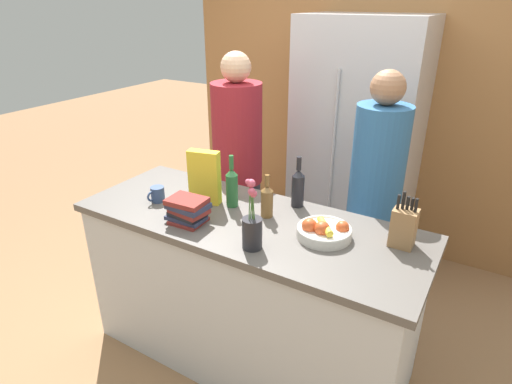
# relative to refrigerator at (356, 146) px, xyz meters

# --- Properties ---
(ground_plane) EXTENTS (14.00, 14.00, 0.00)m
(ground_plane) POSITION_rel_refrigerator_xyz_m (-0.10, -1.40, -0.94)
(ground_plane) COLOR #936B47
(kitchen_island) EXTENTS (1.85, 0.70, 0.92)m
(kitchen_island) POSITION_rel_refrigerator_xyz_m (-0.10, -1.40, -0.47)
(kitchen_island) COLOR silver
(kitchen_island) RESTS_ON ground_plane
(back_wall_wood) EXTENTS (3.05, 0.12, 2.60)m
(back_wall_wood) POSITION_rel_refrigerator_xyz_m (-0.10, 0.36, 0.36)
(back_wall_wood) COLOR #9E6B3D
(back_wall_wood) RESTS_ON ground_plane
(refrigerator) EXTENTS (0.88, 0.62, 1.87)m
(refrigerator) POSITION_rel_refrigerator_xyz_m (0.00, 0.00, 0.00)
(refrigerator) COLOR #B7B7BC
(refrigerator) RESTS_ON ground_plane
(fruit_bowl) EXTENTS (0.26, 0.26, 0.10)m
(fruit_bowl) POSITION_rel_refrigerator_xyz_m (0.31, -1.37, 0.02)
(fruit_bowl) COLOR silver
(fruit_bowl) RESTS_ON kitchen_island
(knife_block) EXTENTS (0.11, 0.09, 0.27)m
(knife_block) POSITION_rel_refrigerator_xyz_m (0.65, -1.25, 0.08)
(knife_block) COLOR olive
(knife_block) RESTS_ON kitchen_island
(flower_vase) EXTENTS (0.09, 0.09, 0.34)m
(flower_vase) POSITION_rel_refrigerator_xyz_m (0.06, -1.62, 0.09)
(flower_vase) COLOR #232328
(flower_vase) RESTS_ON kitchen_island
(cereal_box) EXTENTS (0.18, 0.10, 0.30)m
(cereal_box) POSITION_rel_refrigerator_xyz_m (-0.41, -1.35, 0.14)
(cereal_box) COLOR yellow
(cereal_box) RESTS_ON kitchen_island
(coffee_mug) EXTENTS (0.08, 0.11, 0.09)m
(coffee_mug) POSITION_rel_refrigerator_xyz_m (-0.65, -1.48, 0.03)
(coffee_mug) COLOR #334770
(coffee_mug) RESTS_ON kitchen_island
(book_stack) EXTENTS (0.21, 0.16, 0.13)m
(book_stack) POSITION_rel_refrigerator_xyz_m (-0.34, -1.58, 0.05)
(book_stack) COLOR maroon
(book_stack) RESTS_ON kitchen_island
(bottle_oil) EXTENTS (0.06, 0.06, 0.23)m
(bottle_oil) POSITION_rel_refrigerator_xyz_m (-0.03, -1.32, 0.08)
(bottle_oil) COLOR brown
(bottle_oil) RESTS_ON kitchen_island
(bottle_vinegar) EXTENTS (0.07, 0.07, 0.29)m
(bottle_vinegar) POSITION_rel_refrigerator_xyz_m (0.05, -1.13, 0.10)
(bottle_vinegar) COLOR black
(bottle_vinegar) RESTS_ON kitchen_island
(bottle_wine) EXTENTS (0.07, 0.07, 0.29)m
(bottle_wine) POSITION_rel_refrigerator_xyz_m (-0.26, -1.31, 0.10)
(bottle_wine) COLOR #286633
(bottle_wine) RESTS_ON kitchen_island
(person_at_sink) EXTENTS (0.34, 0.34, 1.67)m
(person_at_sink) POSITION_rel_refrigerator_xyz_m (-0.58, -0.76, 0.00)
(person_at_sink) COLOR #383842
(person_at_sink) RESTS_ON ground_plane
(person_in_blue) EXTENTS (0.31, 0.31, 1.63)m
(person_in_blue) POSITION_rel_refrigerator_xyz_m (0.37, -0.72, -0.01)
(person_in_blue) COLOR #383842
(person_in_blue) RESTS_ON ground_plane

